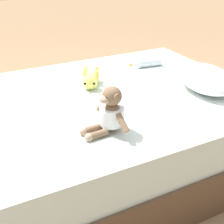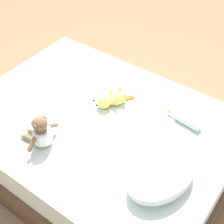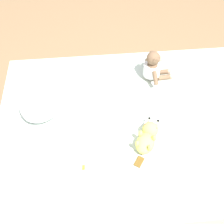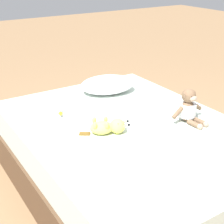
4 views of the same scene
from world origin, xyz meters
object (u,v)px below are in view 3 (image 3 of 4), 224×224
Objects in this scene: bed at (137,142)px; plush_yellow_creature at (147,137)px; plush_monkey at (153,68)px; glass_bottle at (57,167)px; pillow at (44,96)px.

plush_yellow_creature reaches higher than bed.
glass_bottle is (-0.70, 0.68, -0.07)m from plush_monkey.
plush_monkey is at bearing -14.13° from plush_yellow_creature.
bed is at bearing -108.03° from pillow.
bed is 0.68m from glass_bottle.
pillow is 1.64× the size of plush_yellow_creature.
plush_yellow_creature is 0.56m from glass_bottle.
plush_yellow_creature is 1.21× the size of glass_bottle.
plush_yellow_creature is at bearing -176.40° from bed.
plush_monkey is at bearing -21.88° from bed.
plush_monkey is 0.98m from glass_bottle.
plush_yellow_creature is (-0.56, 0.14, -0.05)m from plush_monkey.
plush_monkey reaches higher than pillow.
pillow reaches higher than plush_yellow_creature.
glass_bottle is at bearing 136.03° from plush_monkey.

